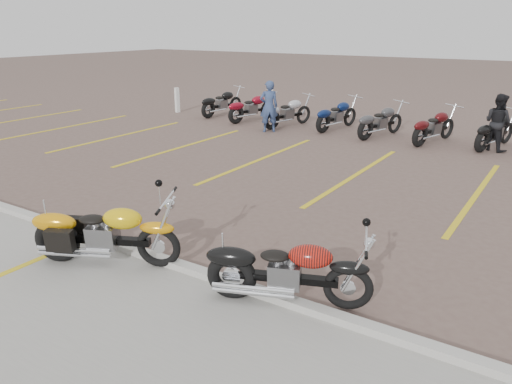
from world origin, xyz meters
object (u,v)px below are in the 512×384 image
Objects in this scene: flame_cruiser at (285,273)px; person_a at (269,106)px; yellow_cruiser at (103,236)px; person_b at (498,122)px; bollard at (177,100)px.

person_a reaches higher than flame_cruiser.
yellow_cruiser is 10.15m from person_a.
yellow_cruiser is at bearing 100.06° from person_b.
bollard is at bearing 101.83° from yellow_cruiser.
yellow_cruiser is 11.53m from person_b.
person_a reaches higher than person_b.
person_a is 6.90m from person_b.
yellow_cruiser reaches higher than flame_cruiser.
person_a is at bearing 101.34° from flame_cruiser.
yellow_cruiser is 2.84m from flame_cruiser.
yellow_cruiser is 1.03× the size of flame_cruiser.
person_b reaches higher than bollard.
person_b is at bearing -0.23° from bollard.
flame_cruiser is at bearing 80.52° from person_a.
flame_cruiser is 10.47m from person_b.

